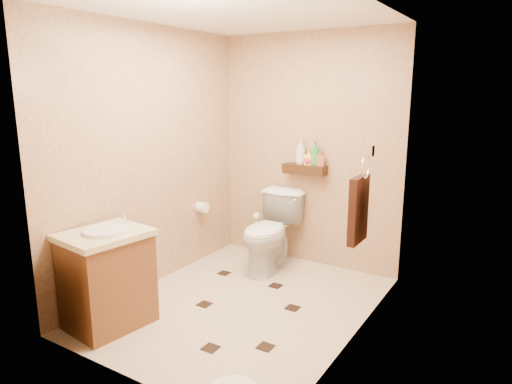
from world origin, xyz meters
The scene contains 18 objects.
ground centered at (0.00, 0.00, 0.00)m, with size 2.50×2.50×0.00m, color beige.
wall_back centered at (0.00, 1.25, 1.20)m, with size 2.00×0.04×2.40m, color tan.
wall_front centered at (0.00, -1.25, 1.20)m, with size 2.00×0.04×2.40m, color tan.
wall_left centered at (-1.00, 0.00, 1.20)m, with size 0.04×2.50×2.40m, color tan.
wall_right centered at (1.00, 0.00, 1.20)m, with size 0.04×2.50×2.40m, color tan.
ceiling centered at (0.00, 0.00, 2.40)m, with size 2.00×2.50×0.02m, color white.
wall_shelf centered at (0.00, 1.17, 1.02)m, with size 0.46×0.14×0.10m, color #38200F.
floor_accents centered at (0.06, -0.04, 0.00)m, with size 1.17×1.29×0.01m.
toilet centered at (-0.21, 0.83, 0.40)m, with size 0.45×0.78×0.80m, color white.
vanity centered at (-0.70, -0.84, 0.39)m, with size 0.59×0.69×0.89m.
toilet_brush centered at (-0.52, 1.07, 0.18)m, with size 0.12×0.12×0.51m.
towel_ring centered at (0.91, 0.25, 0.95)m, with size 0.12×0.30×0.76m.
toilet_paper centered at (-0.94, 0.65, 0.60)m, with size 0.12×0.11×0.12m.
bottle_a centered at (-0.05, 1.17, 1.20)m, with size 0.10×0.10×0.27m, color silver.
bottle_b centered at (0.05, 1.17, 1.15)m, with size 0.07×0.07×0.16m, color #FFF335.
bottle_c centered at (0.05, 1.17, 1.14)m, with size 0.11×0.11×0.14m, color #F81D48.
bottle_d centered at (0.12, 1.17, 1.20)m, with size 0.10×0.10×0.25m, color green.
bottle_e centered at (0.17, 1.17, 1.15)m, with size 0.07×0.08×0.16m, color #C66142.
Camera 1 is at (2.03, -3.04, 1.81)m, focal length 32.00 mm.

